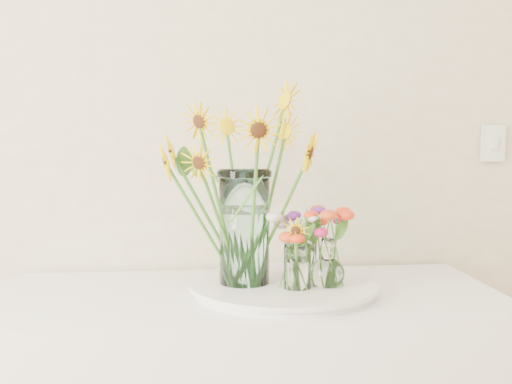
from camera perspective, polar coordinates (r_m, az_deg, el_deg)
tray at (r=1.77m, az=2.51°, el=-8.58°), size 0.49×0.49×0.02m
mason_jar at (r=1.73m, az=-1.04°, el=-3.15°), size 0.16×0.16×0.32m
sunflower_bouquet at (r=1.71m, az=-1.05°, el=1.03°), size 0.84×0.84×0.57m
small_vase_a at (r=1.69m, az=3.70°, el=-6.67°), size 0.08×0.08×0.12m
wildflower_posy_a at (r=1.68m, az=3.71°, el=-5.17°), size 0.18×0.18×0.21m
small_vase_b at (r=1.72m, az=6.37°, el=-6.31°), size 0.11×0.11×0.13m
wildflower_posy_b at (r=1.71m, az=6.38°, el=-4.84°), size 0.19×0.19×0.22m
small_vase_c at (r=1.84m, az=4.32°, el=-5.69°), size 0.09×0.09×0.12m
wildflower_posy_c at (r=1.83m, az=4.33°, el=-4.30°), size 0.19×0.19×0.21m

